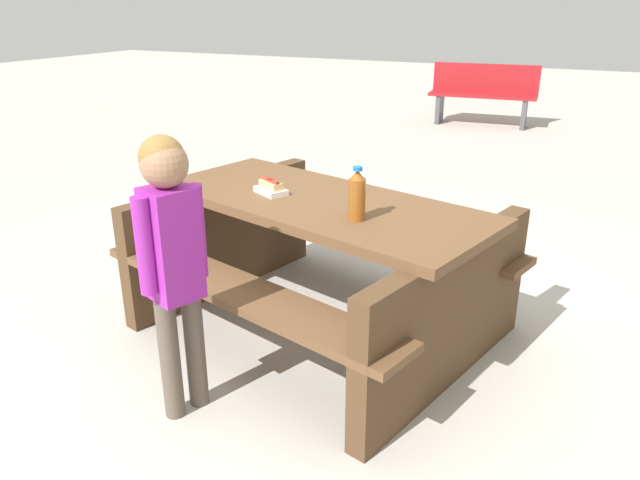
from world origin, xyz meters
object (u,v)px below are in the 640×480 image
at_px(soda_bottle, 357,196).
at_px(child_in_coat, 172,245).
at_px(hotdog_tray, 271,188).
at_px(park_bench_near, 483,93).
at_px(picnic_table, 320,254).

height_order(soda_bottle, child_in_coat, child_in_coat).
xyz_separation_m(hotdog_tray, park_bench_near, (0.20, -6.37, -0.33)).
bearing_deg(hotdog_tray, child_in_coat, 93.69).
height_order(picnic_table, hotdog_tray, hotdog_tray).
bearing_deg(child_in_coat, park_bench_near, -87.98).
distance_m(soda_bottle, hotdog_tray, 0.60).
relative_size(picnic_table, hotdog_tray, 9.95).
bearing_deg(park_bench_near, picnic_table, 94.29).
xyz_separation_m(picnic_table, hotdog_tray, (0.28, 0.02, 0.34)).
xyz_separation_m(picnic_table, soda_bottle, (-0.29, 0.20, 0.42)).
distance_m(picnic_table, hotdog_tray, 0.44).
bearing_deg(soda_bottle, child_in_coat, 54.00).
xyz_separation_m(soda_bottle, hotdog_tray, (0.57, -0.18, -0.09)).
height_order(soda_bottle, park_bench_near, soda_bottle).
height_order(picnic_table, soda_bottle, soda_bottle).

